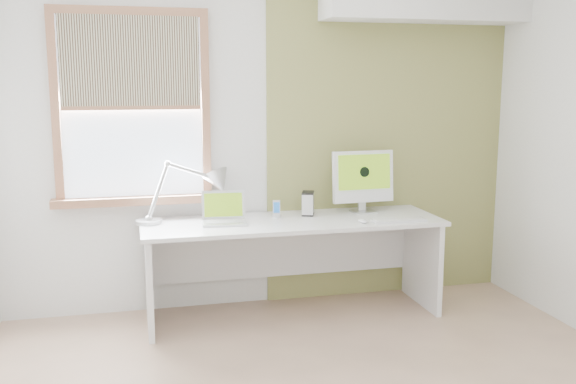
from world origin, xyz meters
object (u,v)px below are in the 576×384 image
object	(u,v)px
desk_lamp	(206,187)
external_drive	(308,203)
imac	(363,178)
desk	(290,244)
laptop	(224,215)

from	to	relation	value
desk_lamp	external_drive	xyz separation A→B (m)	(0.76, -0.08, -0.14)
desk_lamp	imac	distance (m)	1.21
desk	external_drive	xyz separation A→B (m)	(0.16, 0.09, 0.28)
external_drive	imac	world-z (taller)	imac
desk	imac	bearing A→B (deg)	9.67
desk	laptop	bearing A→B (deg)	-177.93
desk	desk_lamp	bearing A→B (deg)	163.97
desk_lamp	laptop	distance (m)	0.28
desk	imac	xyz separation A→B (m)	(0.61, 0.10, 0.46)
desk_lamp	laptop	xyz separation A→B (m)	(0.10, -0.19, -0.18)
laptop	desk_lamp	bearing A→B (deg)	118.06
desk	imac	world-z (taller)	imac
laptop	external_drive	world-z (taller)	laptop
desk	desk_lamp	distance (m)	0.76
external_drive	imac	distance (m)	0.48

